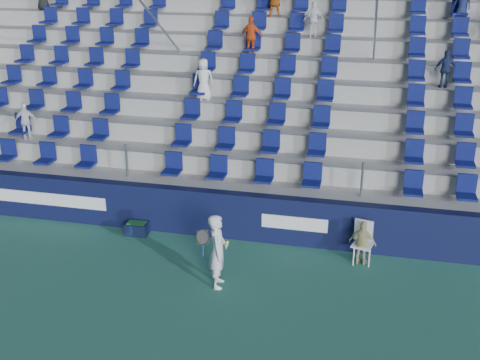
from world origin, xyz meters
name	(u,v)px	position (x,y,z in m)	size (l,w,h in m)	color
ground	(200,306)	(0.00, 0.00, 0.00)	(70.00, 70.00, 0.00)	#30725B
sponsor_wall	(235,215)	(0.00, 3.15, 0.60)	(24.00, 0.32, 1.20)	#0F1337
grandstand	(273,105)	(0.00, 8.24, 2.13)	(24.00, 8.17, 6.63)	#9A9995
tennis_player	(218,251)	(0.16, 0.85, 0.83)	(0.69, 0.67, 1.66)	silver
line_judge_chair	(363,239)	(3.14, 2.65, 0.57)	(0.53, 0.54, 0.99)	white
line_judge	(363,243)	(3.14, 2.50, 0.53)	(0.63, 0.26, 1.07)	tan
ball_bin	(137,228)	(-2.47, 2.75, 0.18)	(0.58, 0.39, 0.32)	#0D1533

